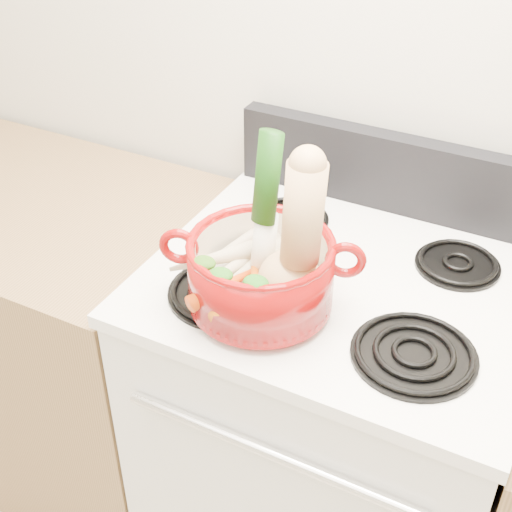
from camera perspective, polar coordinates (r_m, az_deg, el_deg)
The scene contains 23 objects.
wall_back at distance 1.58m, azimuth 12.98°, elevation 15.48°, with size 3.50×0.02×2.60m, color beige.
stove_body at distance 1.79m, azimuth 6.02°, elevation -14.31°, with size 0.76×0.65×0.92m, color silver.
cooktop at distance 1.46m, azimuth 7.16°, elevation -2.19°, with size 0.78×0.67×0.03m, color white.
control_backsplash at distance 1.64m, azimuth 11.29°, elevation 6.46°, with size 0.76×0.05×0.18m, color black.
oven_handle at distance 1.34m, azimuth 1.12°, elevation -15.48°, with size 0.02×0.02×0.60m, color silver.
burner_front_left at distance 1.39m, azimuth -2.50°, elevation -2.80°, with size 0.22×0.22×0.02m, color black.
burner_front_right at distance 1.29m, azimuth 12.54°, elevation -7.58°, with size 0.22×0.22×0.02m, color black.
burner_back_left at distance 1.61m, azimuth 2.76°, elevation 3.11°, with size 0.17×0.17×0.02m, color black.
burner_back_right at distance 1.52m, azimuth 15.84°, elevation -0.55°, with size 0.17×0.17×0.02m, color black.
dutch_oven at distance 1.31m, azimuth 0.40°, elevation -1.36°, with size 0.27×0.27×0.13m, color maroon.
pot_handle_left at distance 1.31m, azimuth -6.19°, elevation 0.79°, with size 0.07×0.07×0.02m, color maroon.
pot_handle_right at distance 1.28m, azimuth 7.18°, elevation -0.31°, with size 0.07×0.07×0.02m, color maroon.
squash at distance 1.22m, azimuth 3.65°, elevation 1.44°, with size 0.12×0.12×0.29m, color tan, non-canonical shape.
leek at distance 1.27m, azimuth 0.62°, elevation 3.72°, with size 0.05×0.05×0.31m, color silver.
ginger at distance 1.37m, azimuth 2.52°, elevation -0.30°, with size 0.08×0.06×0.05m, color tan.
parsnip_0 at distance 1.35m, azimuth -0.37°, elevation -0.91°, with size 0.04×0.04×0.24m, color beige.
parsnip_1 at distance 1.35m, azimuth -1.48°, elevation -0.55°, with size 0.04×0.04×0.20m, color beige.
parsnip_2 at distance 1.37m, azimuth 0.96°, elevation 0.23°, with size 0.04×0.04×0.19m, color beige.
parsnip_3 at distance 1.35m, azimuth -3.20°, elevation -0.03°, with size 0.04×0.04×0.18m, color beige.
parsnip_4 at distance 1.38m, azimuth -1.03°, elevation 1.26°, with size 0.04×0.04×0.20m, color beige.
carrot_0 at distance 1.29m, azimuth -1.16°, elevation -3.08°, with size 0.03×0.03×0.16m, color #D1610A.
carrot_1 at distance 1.30m, azimuth -2.52°, elevation -2.52°, with size 0.03×0.03×0.15m, color #C63D09.
carrot_2 at distance 1.29m, azimuth -0.10°, elevation -2.68°, with size 0.03×0.03×0.18m, color #C44909.
Camera 1 is at (0.36, 0.30, 1.82)m, focal length 50.00 mm.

